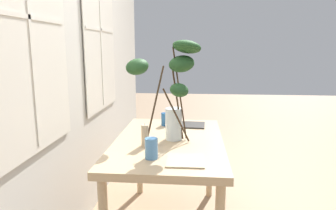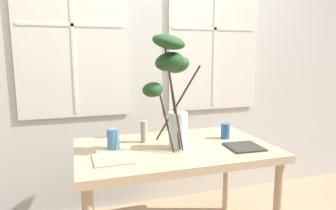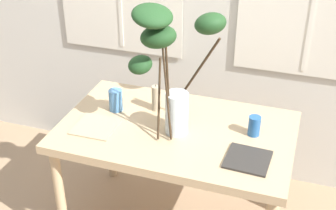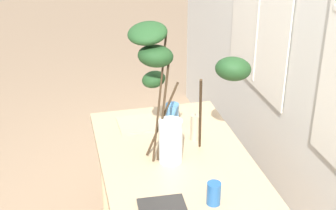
{
  "view_description": "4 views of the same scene",
  "coord_description": "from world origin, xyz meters",
  "px_view_note": "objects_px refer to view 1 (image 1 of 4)",
  "views": [
    {
      "loc": [
        -2.16,
        -0.18,
        1.4
      ],
      "look_at": [
        0.03,
        0.01,
        0.98
      ],
      "focal_mm": 32.62,
      "sensor_mm": 36.0,
      "label": 1
    },
    {
      "loc": [
        -0.62,
        -1.82,
        1.34
      ],
      "look_at": [
        -0.05,
        -0.01,
        1.01
      ],
      "focal_mm": 32.21,
      "sensor_mm": 36.0,
      "label": 2
    },
    {
      "loc": [
        0.63,
        -2.02,
        2.1
      ],
      "look_at": [
        -0.05,
        -0.01,
        0.87
      ],
      "focal_mm": 49.01,
      "sensor_mm": 36.0,
      "label": 3
    },
    {
      "loc": [
        2.14,
        -0.55,
        2.11
      ],
      "look_at": [
        -0.04,
        -0.03,
        1.03
      ],
      "focal_mm": 52.27,
      "sensor_mm": 36.0,
      "label": 4
    }
  ],
  "objects_px": {
    "vase_with_branches": "(170,82)",
    "plate_square_right": "(192,125)",
    "drinking_glass_blue_right": "(165,119)",
    "dining_table": "(169,149)",
    "pillar_candle": "(145,136)",
    "plate_square_left": "(185,161)",
    "drinking_glass_blue_left": "(151,148)"
  },
  "relations": [
    {
      "from": "plate_square_left",
      "to": "pillar_candle",
      "type": "relative_size",
      "value": 1.37
    },
    {
      "from": "dining_table",
      "to": "drinking_glass_blue_left",
      "type": "distance_m",
      "value": 0.42
    },
    {
      "from": "vase_with_branches",
      "to": "plate_square_left",
      "type": "xyz_separation_m",
      "value": [
        -0.41,
        -0.13,
        -0.42
      ]
    },
    {
      "from": "drinking_glass_blue_left",
      "to": "plate_square_left",
      "type": "xyz_separation_m",
      "value": [
        -0.03,
        -0.21,
        -0.06
      ]
    },
    {
      "from": "vase_with_branches",
      "to": "plate_square_left",
      "type": "distance_m",
      "value": 0.6
    },
    {
      "from": "dining_table",
      "to": "plate_square_left",
      "type": "height_order",
      "value": "plate_square_left"
    },
    {
      "from": "vase_with_branches",
      "to": "plate_square_right",
      "type": "distance_m",
      "value": 0.63
    },
    {
      "from": "drinking_glass_blue_right",
      "to": "plate_square_right",
      "type": "distance_m",
      "value": 0.24
    },
    {
      "from": "drinking_glass_blue_right",
      "to": "plate_square_left",
      "type": "xyz_separation_m",
      "value": [
        -0.84,
        -0.2,
        -0.05
      ]
    },
    {
      "from": "vase_with_branches",
      "to": "plate_square_left",
      "type": "bearing_deg",
      "value": -162.75
    },
    {
      "from": "drinking_glass_blue_left",
      "to": "pillar_candle",
      "type": "relative_size",
      "value": 0.78
    },
    {
      "from": "dining_table",
      "to": "vase_with_branches",
      "type": "bearing_deg",
      "value": -160.42
    },
    {
      "from": "dining_table",
      "to": "drinking_glass_blue_right",
      "type": "relative_size",
      "value": 11.62
    },
    {
      "from": "drinking_glass_blue_left",
      "to": "plate_square_right",
      "type": "distance_m",
      "value": 0.85
    },
    {
      "from": "vase_with_branches",
      "to": "pillar_candle",
      "type": "distance_m",
      "value": 0.41
    },
    {
      "from": "plate_square_left",
      "to": "dining_table",
      "type": "bearing_deg",
      "value": 17.34
    },
    {
      "from": "vase_with_branches",
      "to": "drinking_glass_blue_right",
      "type": "bearing_deg",
      "value": 10.26
    },
    {
      "from": "dining_table",
      "to": "plate_square_right",
      "type": "distance_m",
      "value": 0.46
    },
    {
      "from": "drinking_glass_blue_left",
      "to": "plate_square_right",
      "type": "bearing_deg",
      "value": -16.47
    },
    {
      "from": "plate_square_left",
      "to": "pillar_candle",
      "type": "height_order",
      "value": "pillar_candle"
    },
    {
      "from": "vase_with_branches",
      "to": "drinking_glass_blue_right",
      "type": "relative_size",
      "value": 6.71
    },
    {
      "from": "plate_square_right",
      "to": "dining_table",
      "type": "bearing_deg",
      "value": 158.67
    },
    {
      "from": "drinking_glass_blue_right",
      "to": "plate_square_right",
      "type": "xyz_separation_m",
      "value": [
        0.01,
        -0.24,
        -0.05
      ]
    },
    {
      "from": "plate_square_left",
      "to": "plate_square_right",
      "type": "relative_size",
      "value": 1.05
    },
    {
      "from": "dining_table",
      "to": "pillar_candle",
      "type": "xyz_separation_m",
      "value": [
        -0.17,
        0.15,
        0.15
      ]
    },
    {
      "from": "plate_square_left",
      "to": "plate_square_right",
      "type": "distance_m",
      "value": 0.85
    },
    {
      "from": "drinking_glass_blue_right",
      "to": "plate_square_left",
      "type": "height_order",
      "value": "drinking_glass_blue_right"
    },
    {
      "from": "plate_square_left",
      "to": "plate_square_right",
      "type": "xyz_separation_m",
      "value": [
        0.85,
        -0.03,
        0.0
      ]
    },
    {
      "from": "dining_table",
      "to": "plate_square_right",
      "type": "height_order",
      "value": "plate_square_right"
    },
    {
      "from": "vase_with_branches",
      "to": "plate_square_right",
      "type": "height_order",
      "value": "vase_with_branches"
    },
    {
      "from": "vase_with_branches",
      "to": "plate_square_right",
      "type": "xyz_separation_m",
      "value": [
        0.44,
        -0.16,
        -0.42
      ]
    },
    {
      "from": "drinking_glass_blue_left",
      "to": "plate_square_left",
      "type": "distance_m",
      "value": 0.22
    }
  ]
}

